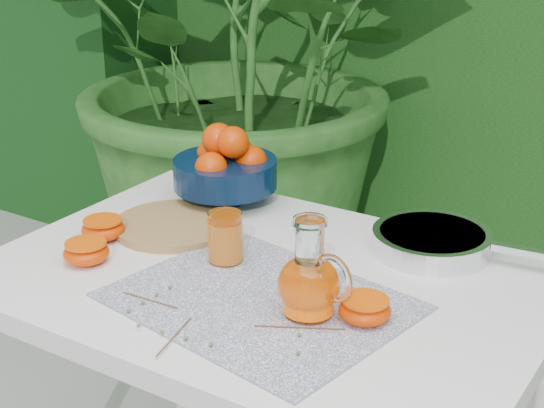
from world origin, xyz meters
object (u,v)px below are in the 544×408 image
Objects in this scene: white_table at (266,314)px; saute_pan at (433,241)px; fruit_bowl at (226,166)px; cutting_board at (174,225)px; juice_pitcher at (310,282)px.

white_table is 0.35m from saute_pan.
fruit_bowl is (-0.27, 0.25, 0.16)m from white_table.
saute_pan is at bearing 49.35° from white_table.
juice_pitcher is (0.41, -0.16, 0.05)m from cutting_board.
saute_pan reaches higher than white_table.
cutting_board is 1.04× the size of fruit_bowl.
saute_pan is at bearing -0.30° from fruit_bowl.
fruit_bowl is at bearing 89.15° from cutting_board.
juice_pitcher is 0.41× the size of saute_pan.
juice_pitcher is (0.14, -0.09, 0.14)m from white_table.
cutting_board is 0.61× the size of saute_pan.
white_table is at bearing 147.78° from juice_pitcher.
cutting_board is 1.47× the size of juice_pitcher.
juice_pitcher reaches higher than white_table.
juice_pitcher is (0.41, -0.34, -0.02)m from fruit_bowl.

